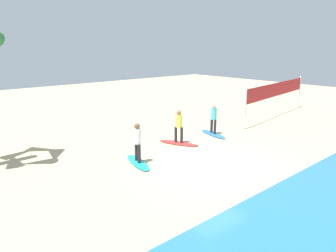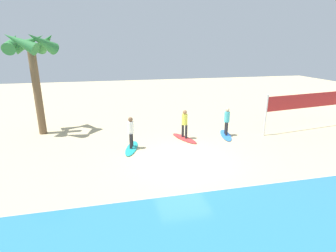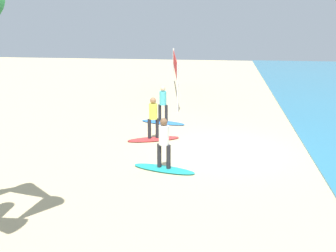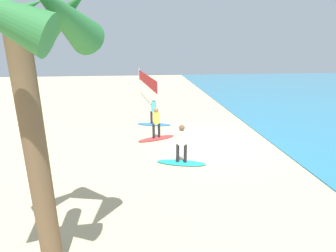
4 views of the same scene
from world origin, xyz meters
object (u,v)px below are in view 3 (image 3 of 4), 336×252
at_px(surfboard_blue, 163,122).
at_px(surfer_teal, 164,139).
at_px(surfboard_red, 153,139).
at_px(surfer_red, 153,115).
at_px(surfer_blue, 163,101).
at_px(volleyball_net, 175,66).
at_px(surfboard_teal, 164,169).

xyz_separation_m(surfboard_blue, surfer_teal, (5.71, 0.85, 0.99)).
bearing_deg(surfer_teal, surfboard_red, -164.58).
bearing_deg(surfer_red, surfboard_red, -90.00).
height_order(surfer_blue, volleyball_net, volleyball_net).
bearing_deg(surfboard_red, surfer_red, -21.85).
distance_m(surfer_blue, surfer_red, 2.59).
relative_size(surfboard_teal, surfer_teal, 1.28).
height_order(surfboard_blue, surfer_red, surfer_red).
bearing_deg(surfboard_teal, volleyball_net, 109.83).
bearing_deg(volleyball_net, surfer_blue, 1.79).
relative_size(surfer_teal, volleyball_net, 0.18).
xyz_separation_m(surfboard_blue, volleyball_net, (-6.72, -0.21, 1.74)).
relative_size(surfer_blue, surfer_red, 1.00).
relative_size(surfboard_blue, surfer_teal, 1.28).
distance_m(surfboard_teal, volleyball_net, 12.60).
height_order(surfer_blue, surfboard_red, surfer_blue).
bearing_deg(surfer_red, surfer_teal, 15.42).
relative_size(surfer_blue, surfboard_teal, 0.78).
bearing_deg(surfboard_blue, surfboard_red, -76.14).
xyz_separation_m(surfer_blue, volleyball_net, (-6.72, -0.21, 0.75)).
bearing_deg(surfboard_blue, volleyball_net, 105.91).
distance_m(surfboard_blue, volleyball_net, 6.95).
bearing_deg(volleyball_net, surfboard_teal, 4.87).
relative_size(surfboard_red, surfer_teal, 1.28).
bearing_deg(surfer_blue, surfboard_teal, 8.47).
distance_m(surfboard_teal, surfer_teal, 0.99).
xyz_separation_m(surfer_blue, surfer_teal, (5.71, 0.85, 0.00)).
bearing_deg(surfboard_teal, surfboard_blue, 113.42).
distance_m(surfer_red, surfboard_teal, 3.39).
xyz_separation_m(surfer_red, surfer_teal, (3.13, 0.86, 0.00)).
bearing_deg(surfboard_blue, surfboard_teal, -67.41).
bearing_deg(surfer_teal, surfer_blue, -171.53).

